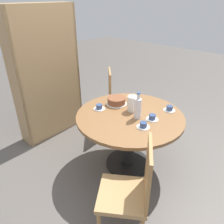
{
  "coord_description": "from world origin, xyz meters",
  "views": [
    {
      "loc": [
        -1.77,
        -1.33,
        1.97
      ],
      "look_at": [
        0.0,
        0.28,
        0.67
      ],
      "focal_mm": 35.0,
      "sensor_mm": 36.0,
      "label": 1
    }
  ],
  "objects": [
    {
      "name": "ground_plane",
      "position": [
        0.0,
        0.0,
        0.0
      ],
      "size": [
        14.0,
        14.0,
        0.0
      ],
      "primitive_type": "plane",
      "color": "#56514C"
    },
    {
      "name": "dining_table",
      "position": [
        0.0,
        0.0,
        0.57
      ],
      "size": [
        1.25,
        1.25,
        0.74
      ],
      "color": "black",
      "rests_on": "ground_plane"
    },
    {
      "name": "chair_a",
      "position": [
        0.58,
        0.69,
        0.51
      ],
      "size": [
        0.59,
        0.59,
        0.98
      ],
      "rotation": [
        0.0,
        0.0,
        0.79
      ],
      "color": "#A87A47",
      "rests_on": "ground_plane"
    },
    {
      "name": "chair_b",
      "position": [
        -0.7,
        -0.57,
        0.51
      ],
      "size": [
        0.58,
        0.58,
        0.98
      ],
      "rotation": [
        0.0,
        0.0,
        3.75
      ],
      "color": "#A87A47",
      "rests_on": "ground_plane"
    },
    {
      "name": "bookshelf",
      "position": [
        -0.17,
        1.39,
        0.92
      ],
      "size": [
        0.99,
        0.28,
        1.88
      ],
      "rotation": [
        0.0,
        0.0,
        3.14
      ],
      "color": "tan",
      "rests_on": "ground_plane"
    },
    {
      "name": "coffee_pot",
      "position": [
        0.1,
        0.05,
        0.84
      ],
      "size": [
        0.12,
        0.12,
        0.22
      ],
      "color": "white",
      "rests_on": "dining_table"
    },
    {
      "name": "water_bottle",
      "position": [
        0.0,
        -0.1,
        0.87
      ],
      "size": [
        0.08,
        0.08,
        0.31
      ],
      "color": "silver",
      "rests_on": "dining_table"
    },
    {
      "name": "cake_main",
      "position": [
        0.1,
        0.3,
        0.78
      ],
      "size": [
        0.26,
        0.26,
        0.09
      ],
      "color": "white",
      "rests_on": "dining_table"
    },
    {
      "name": "cup_a",
      "position": [
        -0.14,
        0.36,
        0.76
      ],
      "size": [
        0.14,
        0.14,
        0.06
      ],
      "color": "white",
      "rests_on": "dining_table"
    },
    {
      "name": "cup_b",
      "position": [
        -0.12,
        -0.27,
        0.76
      ],
      "size": [
        0.14,
        0.14,
        0.06
      ],
      "color": "white",
      "rests_on": "dining_table"
    },
    {
      "name": "cup_c",
      "position": [
        0.4,
        -0.28,
        0.76
      ],
      "size": [
        0.14,
        0.14,
        0.06
      ],
      "color": "white",
      "rests_on": "dining_table"
    },
    {
      "name": "cup_d",
      "position": [
        0.08,
        -0.25,
        0.76
      ],
      "size": [
        0.14,
        0.14,
        0.06
      ],
      "color": "white",
      "rests_on": "dining_table"
    }
  ]
}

